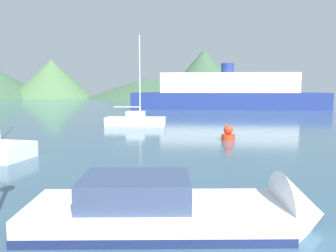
{
  "coord_description": "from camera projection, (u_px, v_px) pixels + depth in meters",
  "views": [
    {
      "loc": [
        -2.99,
        -3.87,
        3.26
      ],
      "look_at": [
        -0.71,
        14.0,
        1.2
      ],
      "focal_mm": 35.0,
      "sensor_mm": 36.0,
      "label": 1
    }
  ],
  "objects": [
    {
      "name": "motorboat_near",
      "position": [
        190.0,
        212.0,
        7.73
      ],
      "size": [
        7.21,
        2.93,
        2.07
      ],
      "rotation": [
        0.0,
        0.0,
        -0.12
      ],
      "color": "silver",
      "rests_on": "ground_plane"
    },
    {
      "name": "sailboat_inner",
      "position": [
        136.0,
        120.0,
        28.96
      ],
      "size": [
        5.5,
        2.79,
        7.88
      ],
      "rotation": [
        0.0,
        0.0,
        -0.2
      ],
      "color": "silver",
      "rests_on": "ground_plane"
    },
    {
      "name": "ferry_distant",
      "position": [
        227.0,
        93.0,
        53.44
      ],
      "size": [
        31.47,
        14.2,
        7.32
      ],
      "rotation": [
        0.0,
        0.0,
        -0.21
      ],
      "color": "navy",
      "rests_on": "ground_plane"
    },
    {
      "name": "buoy_marker",
      "position": [
        228.0,
        134.0,
        20.7
      ],
      "size": [
        0.85,
        0.85,
        0.98
      ],
      "color": "red",
      "rests_on": "ground_plane"
    },
    {
      "name": "hill_central",
      "position": [
        52.0,
        79.0,
        113.94
      ],
      "size": [
        28.06,
        28.06,
        13.22
      ],
      "color": "#476B42",
      "rests_on": "ground_plane"
    },
    {
      "name": "hill_east",
      "position": [
        148.0,
        88.0,
        117.15
      ],
      "size": [
        43.03,
        43.03,
        7.18
      ],
      "color": "#38563D",
      "rests_on": "ground_plane"
    },
    {
      "name": "hill_far_east",
      "position": [
        204.0,
        73.0,
        114.47
      ],
      "size": [
        29.24,
        29.24,
        17.06
      ],
      "color": "#38563D",
      "rests_on": "ground_plane"
    }
  ]
}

